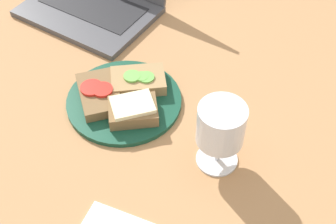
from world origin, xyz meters
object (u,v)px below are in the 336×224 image
object	(u,v)px
sandwich_with_cheese	(133,110)
wine_glass	(221,128)
plate	(124,101)
sandwich_with_tomato	(99,93)
sandwich_with_cucumber	(138,80)

from	to	relation	value
sandwich_with_cheese	wine_glass	distance (cm)	19.32
plate	wine_glass	bearing A→B (deg)	-6.55
sandwich_with_tomato	sandwich_with_cheese	world-z (taller)	sandwich_with_cheese
plate	sandwich_with_tomato	world-z (taller)	sandwich_with_tomato
sandwich_with_tomato	sandwich_with_cucumber	size ratio (longest dim) A/B	1.06
plate	wine_glass	world-z (taller)	wine_glass
wine_glass	sandwich_with_cucumber	bearing A→B (deg)	161.62
sandwich_with_cheese	sandwich_with_cucumber	bearing A→B (deg)	117.90
sandwich_with_tomato	sandwich_with_cheese	xyz separation A→B (cm)	(8.36, -0.28, 0.41)
sandwich_with_cheese	wine_glass	bearing A→B (deg)	-0.06
plate	wine_glass	distance (cm)	24.01
plate	sandwich_with_cheese	distance (cm)	5.25
sandwich_with_cheese	plate	bearing A→B (deg)	148.00
plate	sandwich_with_cheese	world-z (taller)	sandwich_with_cheese
plate	sandwich_with_cucumber	world-z (taller)	sandwich_with_cucumber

